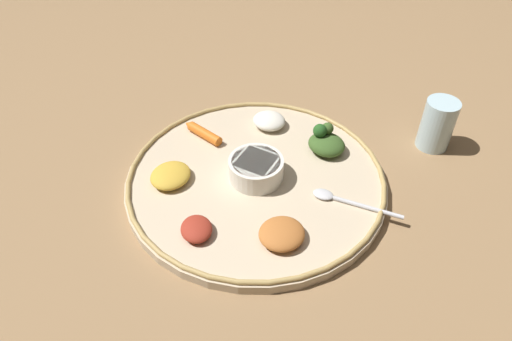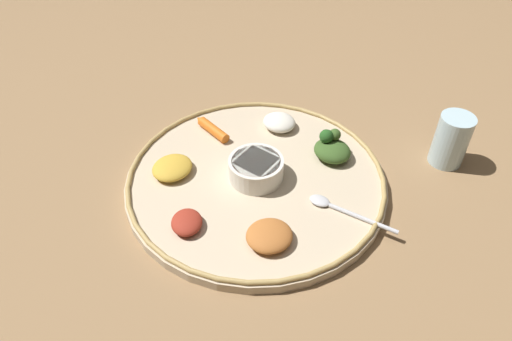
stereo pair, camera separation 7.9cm
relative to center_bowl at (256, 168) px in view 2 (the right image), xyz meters
The scene contains 12 objects.
ground_plane 0.04m from the center_bowl, ahead, with size 2.40×2.40×0.00m, color olive.
platter 0.03m from the center_bowl, ahead, with size 0.44×0.44×0.02m, color #C6B293.
platter_rim 0.02m from the center_bowl, ahead, with size 0.44×0.44×0.01m, color tan.
center_bowl is the anchor object (origin of this frame).
spoon 0.15m from the center_bowl, 28.62° to the left, with size 0.14×0.08×0.01m.
greens_pile 0.14m from the center_bowl, 81.11° to the left, with size 0.08×0.08×0.05m.
carrot_near_spoon 0.15m from the center_bowl, behind, with size 0.09×0.03×0.02m.
mound_chickpea 0.14m from the center_bowl, 22.80° to the right, with size 0.07×0.07×0.02m, color #B2662D.
mound_rice_white 0.15m from the center_bowl, 131.48° to the left, with size 0.06×0.06×0.02m, color silver.
mound_beet 0.15m from the center_bowl, 74.23° to the right, with size 0.06×0.05×0.02m, color maroon.
mound_lentil_yellow 0.14m from the center_bowl, 125.66° to the right, with size 0.07×0.07×0.02m, color gold.
drinking_glass 0.35m from the center_bowl, 69.26° to the left, with size 0.06×0.06×0.10m.
Camera 2 is at (0.50, -0.30, 0.57)m, focal length 33.04 mm.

